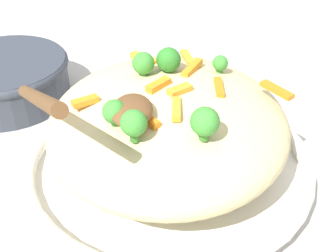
% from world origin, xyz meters
% --- Properties ---
extents(ground_plane, '(2.40, 2.40, 0.00)m').
position_xyz_m(ground_plane, '(0.00, 0.00, 0.00)').
color(ground_plane, beige).
extents(serving_bowl, '(0.34, 0.34, 0.04)m').
position_xyz_m(serving_bowl, '(0.00, 0.00, 0.02)').
color(serving_bowl, white).
rests_on(serving_bowl, ground_plane).
extents(pasta_mound, '(0.28, 0.27, 0.09)m').
position_xyz_m(pasta_mound, '(0.00, 0.00, 0.08)').
color(pasta_mound, '#DBC689').
rests_on(pasta_mound, serving_bowl).
extents(carrot_piece_0, '(0.02, 0.03, 0.01)m').
position_xyz_m(carrot_piece_0, '(-0.01, -0.01, 0.13)').
color(carrot_piece_0, orange).
rests_on(carrot_piece_0, pasta_mound).
extents(carrot_piece_1, '(0.04, 0.03, 0.01)m').
position_xyz_m(carrot_piece_1, '(0.04, -0.03, 0.12)').
color(carrot_piece_1, orange).
rests_on(carrot_piece_1, pasta_mound).
extents(carrot_piece_2, '(0.02, 0.03, 0.01)m').
position_xyz_m(carrot_piece_2, '(-0.02, 0.08, 0.12)').
color(carrot_piece_2, orange).
rests_on(carrot_piece_2, pasta_mound).
extents(carrot_piece_3, '(0.03, 0.03, 0.01)m').
position_xyz_m(carrot_piece_3, '(-0.05, 0.02, 0.12)').
color(carrot_piece_3, orange).
rests_on(carrot_piece_3, pasta_mound).
extents(carrot_piece_4, '(0.04, 0.03, 0.01)m').
position_xyz_m(carrot_piece_4, '(0.01, -0.12, 0.12)').
color(carrot_piece_4, orange).
rests_on(carrot_piece_4, pasta_mound).
extents(carrot_piece_5, '(0.04, 0.01, 0.01)m').
position_xyz_m(carrot_piece_5, '(0.01, -0.05, 0.12)').
color(carrot_piece_5, orange).
rests_on(carrot_piece_5, pasta_mound).
extents(carrot_piece_6, '(0.03, 0.04, 0.01)m').
position_xyz_m(carrot_piece_6, '(0.08, 0.03, 0.12)').
color(carrot_piece_6, orange).
rests_on(carrot_piece_6, pasta_mound).
extents(carrot_piece_7, '(0.04, 0.01, 0.01)m').
position_xyz_m(carrot_piece_7, '(-0.04, -0.01, 0.12)').
color(carrot_piece_7, orange).
rests_on(carrot_piece_7, pasta_mound).
extents(carrot_piece_8, '(0.04, 0.02, 0.01)m').
position_xyz_m(carrot_piece_8, '(0.08, -0.02, 0.12)').
color(carrot_piece_8, orange).
rests_on(carrot_piece_8, pasta_mound).
extents(carrot_piece_9, '(0.03, 0.03, 0.01)m').
position_xyz_m(carrot_piece_9, '(0.00, 0.01, 0.13)').
color(carrot_piece_9, orange).
rests_on(carrot_piece_9, pasta_mound).
extents(broccoli_floret_0, '(0.02, 0.02, 0.02)m').
position_xyz_m(broccoli_floret_0, '(0.05, -0.06, 0.13)').
color(broccoli_floret_0, '#377928').
rests_on(broccoli_floret_0, pasta_mound).
extents(broccoli_floret_1, '(0.02, 0.02, 0.03)m').
position_xyz_m(broccoli_floret_1, '(0.03, 0.03, 0.14)').
color(broccoli_floret_1, '#377928').
rests_on(broccoli_floret_1, pasta_mound).
extents(broccoli_floret_2, '(0.02, 0.02, 0.03)m').
position_xyz_m(broccoli_floret_2, '(-0.06, 0.05, 0.13)').
color(broccoli_floret_2, '#377928').
rests_on(broccoli_floret_2, pasta_mound).
extents(broccoli_floret_3, '(0.02, 0.02, 0.03)m').
position_xyz_m(broccoli_floret_3, '(-0.08, 0.03, 0.13)').
color(broccoli_floret_3, '#377928').
rests_on(broccoli_floret_3, pasta_mound).
extents(broccoli_floret_4, '(0.03, 0.03, 0.03)m').
position_xyz_m(broccoli_floret_4, '(-0.08, -0.03, 0.13)').
color(broccoli_floret_4, '#377928').
rests_on(broccoli_floret_4, pasta_mound).
extents(broccoli_floret_5, '(0.03, 0.03, 0.03)m').
position_xyz_m(broccoli_floret_5, '(0.04, -0.00, 0.14)').
color(broccoli_floret_5, '#296820').
rests_on(broccoli_floret_5, pasta_mound).
extents(serving_spoon, '(0.16, 0.14, 0.09)m').
position_xyz_m(serving_spoon, '(-0.07, 0.06, 0.14)').
color(serving_spoon, brown).
rests_on(serving_spoon, pasta_mound).
extents(companion_bowl, '(0.19, 0.19, 0.06)m').
position_xyz_m(companion_bowl, '(0.18, 0.25, 0.04)').
color(companion_bowl, '#333842').
rests_on(companion_bowl, ground_plane).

